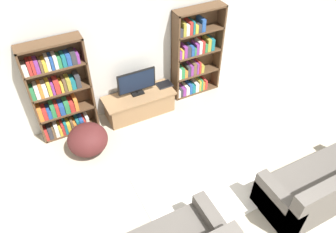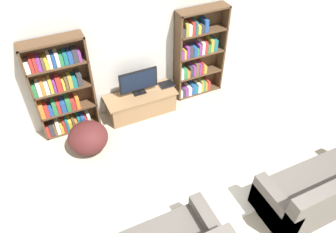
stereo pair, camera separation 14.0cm
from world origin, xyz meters
name	(u,v)px [view 1 (the left image)]	position (x,y,z in m)	size (l,w,h in m)	color
wall_back	(135,47)	(0.00, 4.23, 1.30)	(8.80, 0.06, 2.60)	silver
bookshelf_left	(59,92)	(-1.53, 4.05, 0.90)	(1.03, 0.30, 1.88)	#513823
bookshelf_right	(194,55)	(1.17, 4.06, 0.89)	(1.03, 0.30, 1.88)	#513823
tv_stand	(139,104)	(-0.13, 3.89, 0.23)	(1.39, 0.55, 0.45)	#8E6B47
television	(137,82)	(-0.13, 3.95, 0.72)	(0.76, 0.16, 0.51)	black
laptop	(164,84)	(0.45, 3.96, 0.46)	(0.30, 0.23, 0.03)	#28282D
area_rug	(204,185)	(0.07, 1.77, 0.01)	(2.04, 1.48, 0.02)	white
couch_right_sofa	(326,184)	(1.59, 0.77, 0.31)	(2.04, 0.84, 0.92)	#56514C
beanbag_ottoman	(88,140)	(-1.34, 3.37, 0.26)	(0.70, 0.70, 0.52)	#4C1E1E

